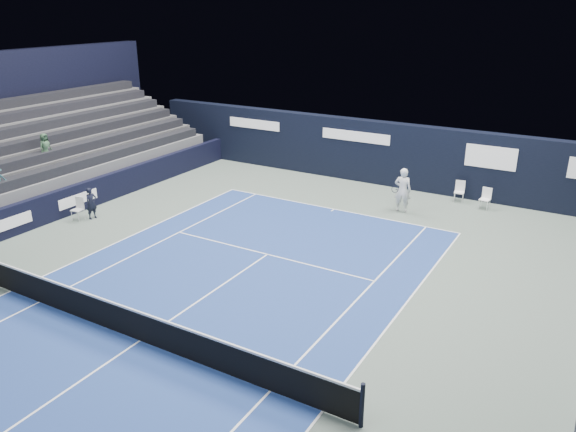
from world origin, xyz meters
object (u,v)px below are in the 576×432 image
at_px(line_judge_chair, 78,207).
at_px(tennis_net, 138,325).
at_px(folding_chair_back_b, 486,197).
at_px(folding_chair_back_a, 460,190).
at_px(tennis_player, 403,190).

distance_m(line_judge_chair, tennis_net, 10.22).
relative_size(folding_chair_back_b, tennis_net, 0.07).
height_order(folding_chair_back_a, tennis_player, tennis_player).
distance_m(folding_chair_back_a, line_judge_chair, 16.64).
bearing_deg(folding_chair_back_a, line_judge_chair, -149.94).
distance_m(folding_chair_back_a, folding_chair_back_b, 1.31).
xyz_separation_m(folding_chair_back_a, tennis_player, (-1.80, -2.63, 0.43)).
bearing_deg(tennis_player, folding_chair_back_a, 55.61).
xyz_separation_m(folding_chair_back_b, line_judge_chair, (-14.32, -9.88, 0.00)).
distance_m(folding_chair_back_a, tennis_player, 3.21).
height_order(line_judge_chair, tennis_player, tennis_player).
height_order(folding_chair_back_b, tennis_net, tennis_net).
xyz_separation_m(folding_chair_back_a, line_judge_chair, (-13.08, -10.29, -0.01)).
bearing_deg(line_judge_chair, folding_chair_back_b, 27.08).
bearing_deg(tennis_player, line_judge_chair, -145.80).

